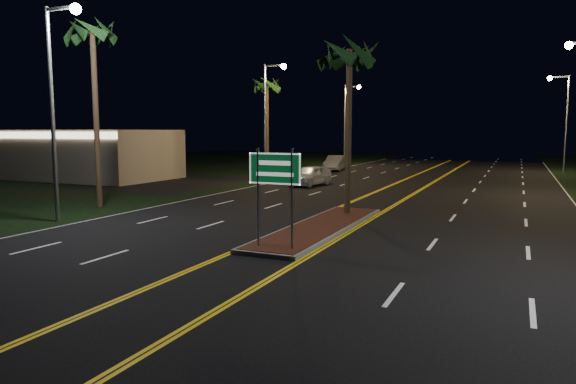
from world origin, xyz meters
The scene contains 14 objects.
ground centered at (0.00, 0.00, 0.00)m, with size 120.00×120.00×0.00m, color black.
grass_left centered at (-30.00, 25.00, 0.00)m, with size 40.00×110.00×0.01m, color black.
median_island centered at (0.00, 7.00, 0.08)m, with size 2.25×10.25×0.17m.
highway_sign centered at (0.00, 2.80, 2.40)m, with size 1.80×0.08×3.20m.
commercial_building centered at (-26.00, 19.99, 2.00)m, with size 15.00×8.12×4.00m.
streetlight_left_near centered at (-10.61, 4.00, 5.66)m, with size 1.91×0.44×9.00m.
streetlight_left_mid centered at (-10.61, 24.00, 5.66)m, with size 1.91×0.44×9.00m.
streetlight_left_far centered at (-10.61, 44.00, 5.66)m, with size 1.91×0.44×9.00m.
streetlight_right_far centered at (10.61, 42.00, 5.66)m, with size 1.91×0.44×9.00m.
palm_median centered at (0.00, 10.50, 7.28)m, with size 2.40×2.40×8.30m.
palm_left_near centered at (-12.50, 8.00, 8.68)m, with size 2.40×2.40×9.80m.
palm_left_far centered at (-12.80, 28.00, 7.75)m, with size 2.40×2.40×8.80m.
car_near centered at (-6.56, 22.31, 0.85)m, with size 2.18×5.10×1.70m, color silver.
car_far centered at (-9.50, 36.61, 0.87)m, with size 2.23×5.20×1.73m, color #B6B8C1.
Camera 1 is at (7.05, -11.89, 3.88)m, focal length 32.00 mm.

